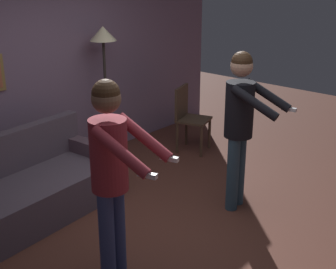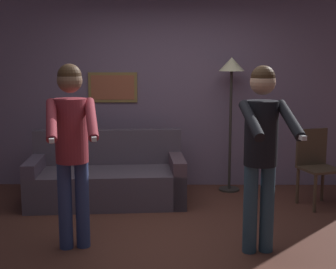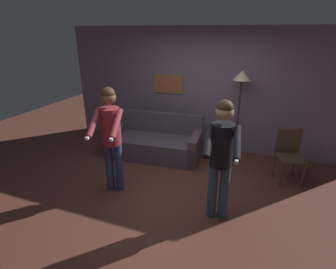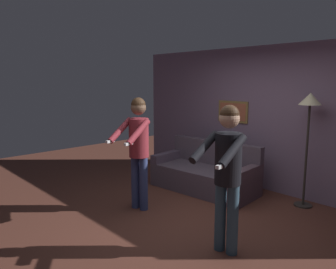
# 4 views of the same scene
# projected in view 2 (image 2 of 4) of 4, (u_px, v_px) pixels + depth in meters

# --- Properties ---
(ground_plane) EXTENTS (12.00, 12.00, 0.00)m
(ground_plane) POSITION_uv_depth(u_px,v_px,m) (172.00, 239.00, 4.68)
(ground_plane) COLOR brown
(back_wall_assembly) EXTENTS (6.40, 0.09, 2.60)m
(back_wall_assembly) POSITION_uv_depth(u_px,v_px,m) (172.00, 93.00, 6.51)
(back_wall_assembly) COLOR slate
(back_wall_assembly) RESTS_ON ground_plane
(couch) EXTENTS (1.96, 1.00, 0.87)m
(couch) POSITION_uv_depth(u_px,v_px,m) (107.00, 180.00, 5.84)
(couch) COLOR #534753
(couch) RESTS_ON ground_plane
(torchiere_lamp) EXTENTS (0.34, 0.34, 1.80)m
(torchiere_lamp) POSITION_uv_depth(u_px,v_px,m) (231.00, 80.00, 6.16)
(torchiere_lamp) COLOR #332D28
(torchiere_lamp) RESTS_ON ground_plane
(person_standing_left) EXTENTS (0.53, 0.70, 1.74)m
(person_standing_left) POSITION_uv_depth(u_px,v_px,m) (72.00, 139.00, 4.28)
(person_standing_left) COLOR navy
(person_standing_left) RESTS_ON ground_plane
(person_standing_right) EXTENTS (0.50, 0.66, 1.72)m
(person_standing_right) POSITION_uv_depth(u_px,v_px,m) (262.00, 142.00, 4.18)
(person_standing_right) COLOR #2F4B5E
(person_standing_right) RESTS_ON ground_plane
(dining_chair_distant) EXTENTS (0.53, 0.53, 0.93)m
(dining_chair_distant) POSITION_uv_depth(u_px,v_px,m) (316.00, 162.00, 5.70)
(dining_chair_distant) COLOR #4C3828
(dining_chair_distant) RESTS_ON ground_plane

